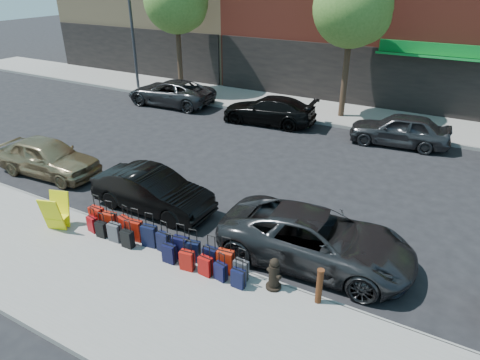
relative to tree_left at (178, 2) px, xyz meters
The scene contains 37 objects.
ground 14.72m from the tree_left, 43.94° to the right, with size 120.00×120.00×0.00m, color black.
sidewalk_near 19.54m from the tree_left, 58.36° to the right, with size 60.00×4.00×0.15m, color gray.
sidewalk_far 11.22m from the tree_left, ahead, with size 60.00×4.00×0.15m, color gray.
curb_near 17.92m from the tree_left, 54.81° to the right, with size 60.00×0.08×0.15m, color gray.
curb_far 11.31m from the tree_left, ahead, with size 60.00×0.08×0.15m, color gray.
tree_left is the anchor object (origin of this frame).
tree_center 10.50m from the tree_left, ahead, with size 3.80×3.80×7.27m.
streetlight 3.11m from the tree_left, 166.61° to the right, with size 2.59×0.18×8.00m.
suitcase_front_0 16.82m from the tree_left, 62.92° to the right, with size 0.44×0.24×1.06m.
suitcase_front_1 17.04m from the tree_left, 61.34° to the right, with size 0.44×0.28×0.98m.
suitcase_front_2 17.30m from the tree_left, 59.53° to the right, with size 0.45×0.30×0.99m.
suitcase_front_3 17.50m from the tree_left, 58.39° to the right, with size 0.44×0.28×1.00m.
suitcase_front_4 17.80m from the tree_left, 56.88° to the right, with size 0.46×0.30×1.03m.
suitcase_front_5 18.07m from the tree_left, 55.50° to the right, with size 0.40×0.24×0.92m.
suitcase_front_6 18.41m from the tree_left, 53.98° to the right, with size 0.45×0.28×1.02m.
suitcase_front_7 18.58m from the tree_left, 52.95° to the right, with size 0.43×0.29×0.94m.
suitcase_front_8 18.91m from the tree_left, 51.54° to the right, with size 0.39×0.22×0.94m.
suitcase_front_9 19.17m from the tree_left, 50.43° to the right, with size 0.45×0.28×1.02m.
suitcase_front_10 19.52m from the tree_left, 49.40° to the right, with size 0.37×0.22×0.88m.
suitcase_back_0 17.09m from the tree_left, 63.16° to the right, with size 0.35×0.24×0.77m.
suitcase_back_1 17.35m from the tree_left, 61.91° to the right, with size 0.34×0.21×0.77m.
suitcase_back_2 17.53m from the tree_left, 60.38° to the right, with size 0.39×0.24×0.89m.
suitcase_back_3 17.84m from the tree_left, 58.93° to the right, with size 0.35×0.21×0.83m.
suitcase_back_6 18.58m from the tree_left, 54.93° to the right, with size 0.36×0.22×0.85m.
suitcase_back_7 18.93m from the tree_left, 53.44° to the right, with size 0.39×0.26×0.88m.
suitcase_back_8 19.20m from the tree_left, 52.02° to the right, with size 0.37×0.23×0.84m.
suitcase_back_9 19.45m from the tree_left, 50.93° to the right, with size 0.35×0.24×0.77m.
suitcase_back_10 19.79m from the tree_left, 49.77° to the right, with size 0.34×0.20×0.80m.
fire_hydrant 19.96m from the tree_left, 47.27° to the right, with size 0.44×0.39×0.86m.
bollard 20.66m from the tree_left, 44.81° to the right, with size 0.17×0.17×0.93m.
display_rack 16.91m from the tree_left, 67.05° to the right, with size 0.79×0.83×1.10m.
car_near_0 13.45m from the tree_left, 77.76° to the right, with size 1.71×4.25×1.45m, color #96815C.
car_near_1 15.53m from the tree_left, 57.54° to the right, with size 1.45×4.15×1.37m, color black.
car_near_2 19.05m from the tree_left, 42.72° to the right, with size 2.39×5.18×1.44m, color #313133.
car_far_0 5.35m from the tree_left, 69.65° to the right, with size 2.39×5.18×1.44m, color #343437.
car_far_1 9.14m from the tree_left, 19.86° to the right, with size 1.96×4.81×1.40m, color black.
car_far_2 14.77m from the tree_left, 10.31° to the right, with size 1.73×4.30×1.46m, color #353538.
Camera 1 is at (6.61, -12.30, 7.16)m, focal length 32.00 mm.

